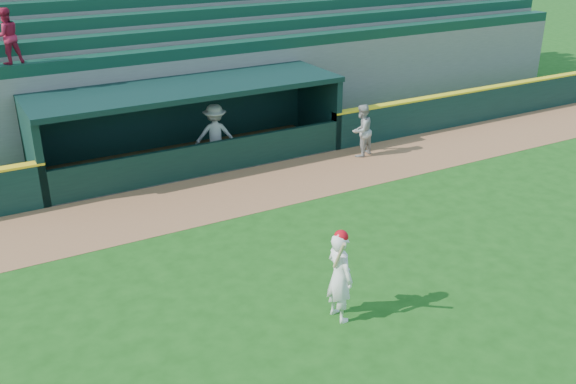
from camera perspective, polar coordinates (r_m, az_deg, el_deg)
name	(u,v)px	position (r m, az deg, el deg)	size (l,w,h in m)	color
ground	(324,272)	(14.06, 3.22, -7.14)	(120.00, 120.00, 0.00)	#174912
warning_track	(230,193)	(17.92, -5.18, -0.13)	(40.00, 3.00, 0.01)	#915E3A
field_wall_right	(504,101)	(26.02, 18.66, 7.67)	(15.50, 0.30, 1.20)	black
wall_stripe_right	(506,85)	(25.87, 18.85, 9.01)	(15.50, 0.32, 0.06)	yellow
dugout_player_front	(362,131)	(20.54, 6.55, 5.45)	(0.82, 0.64, 1.69)	#9D9D98
dugout_player_inside	(215,135)	(19.80, -6.48, 5.09)	(1.23, 0.71, 1.90)	#A8A8A3
dugout	(186,118)	(20.16, -9.01, 6.49)	(9.40, 2.80, 2.46)	slate
stands	(138,58)	(24.12, -13.19, 11.54)	(34.50, 6.29, 7.54)	slate
batter_at_plate	(340,275)	(12.15, 4.62, -7.37)	(0.51, 0.82, 1.89)	white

